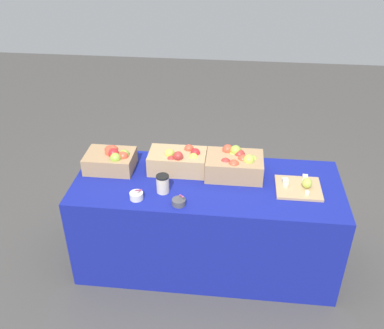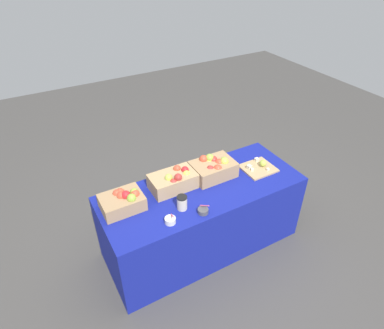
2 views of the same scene
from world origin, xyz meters
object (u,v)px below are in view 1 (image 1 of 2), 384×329
apple_crate_middle (178,161)px  apple_crate_right (235,164)px  sample_bowl_near (179,202)px  apple_crate_left (111,159)px  sample_bowl_mid (136,196)px  coffee_cup (163,184)px  cutting_board_front (299,187)px

apple_crate_middle → apple_crate_right: size_ratio=1.03×
sample_bowl_near → apple_crate_left: bearing=145.0°
apple_crate_middle → sample_bowl_near: (0.06, -0.42, -0.06)m
apple_crate_left → apple_crate_middle: apple_crate_middle is taller
apple_crate_middle → sample_bowl_near: size_ratio=4.23×
apple_crate_left → sample_bowl_mid: 0.45m
apple_crate_right → coffee_cup: (-0.48, -0.27, -0.02)m
sample_bowl_near → sample_bowl_mid: sample_bowl_mid is taller
cutting_board_front → coffee_cup: (-0.93, -0.14, 0.05)m
sample_bowl_mid → cutting_board_front: bearing=12.2°
apple_crate_right → sample_bowl_mid: apple_crate_right is taller
apple_crate_left → apple_crate_middle: 0.49m
apple_crate_left → coffee_cup: (0.43, -0.26, -0.01)m
sample_bowl_mid → coffee_cup: 0.19m
sample_bowl_near → sample_bowl_mid: (-0.29, 0.03, 0.00)m
sample_bowl_mid → coffee_cup: coffee_cup is taller
apple_crate_right → sample_bowl_near: apple_crate_right is taller
cutting_board_front → sample_bowl_near: sample_bowl_near is taller
cutting_board_front → coffee_cup: size_ratio=2.38×
apple_crate_middle → sample_bowl_mid: bearing=-120.5°
apple_crate_left → apple_crate_right: apple_crate_right is taller
apple_crate_right → sample_bowl_near: bearing=-131.5°
apple_crate_middle → coffee_cup: (-0.07, -0.29, -0.02)m
sample_bowl_near → coffee_cup: 0.19m
apple_crate_middle → coffee_cup: apple_crate_middle is taller
apple_crate_right → sample_bowl_mid: (-0.64, -0.37, -0.06)m
sample_bowl_mid → apple_crate_left: bearing=126.5°
apple_crate_right → cutting_board_front: size_ratio=1.31×
apple_crate_middle → sample_bowl_mid: apple_crate_middle is taller
sample_bowl_near → coffee_cup: (-0.13, 0.13, 0.04)m
apple_crate_middle → apple_crate_right: bearing=-2.6°
apple_crate_left → coffee_cup: apple_crate_left is taller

